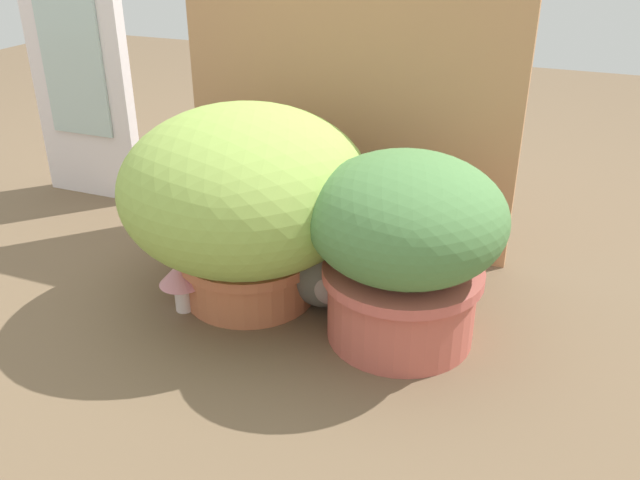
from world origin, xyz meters
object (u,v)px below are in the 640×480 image
object	(u,v)px
grass_planter	(246,197)
mushroom_ornament_pink	(181,276)
leafy_planter	(405,243)
cat	(320,257)

from	to	relation	value
grass_planter	mushroom_ornament_pink	world-z (taller)	grass_planter
leafy_planter	cat	size ratio (longest dim) A/B	1.19
grass_planter	cat	world-z (taller)	grass_planter
leafy_planter	mushroom_ornament_pink	world-z (taller)	leafy_planter
grass_planter	mushroom_ornament_pink	bearing A→B (deg)	-133.28
grass_planter	leafy_planter	size ratio (longest dim) A/B	1.37
cat	leafy_planter	bearing A→B (deg)	-15.67
leafy_planter	mushroom_ornament_pink	distance (m)	0.52
leafy_planter	cat	bearing A→B (deg)	164.33
leafy_planter	cat	world-z (taller)	leafy_planter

